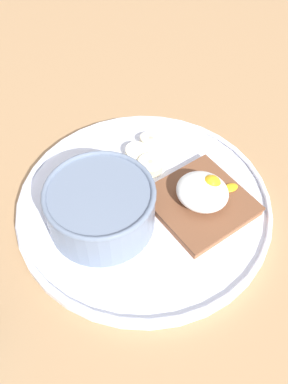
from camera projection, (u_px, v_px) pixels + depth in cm
name	position (u px, v px, depth cm)	size (l,w,h in cm)	color
ground_plane	(144.00, 213.00, 50.94)	(120.00, 120.00, 2.00)	#A57D53
plate	(144.00, 204.00, 49.54)	(29.37, 29.37, 1.60)	white
oatmeal_bowl	(101.00, 207.00, 45.58)	(11.89, 11.89, 5.42)	slate
toast_slice	(200.00, 203.00, 48.54)	(13.35, 13.35, 1.20)	brown
poached_egg	(203.00, 191.00, 46.97)	(6.11, 7.04, 3.34)	white
banana_slice_front	(151.00, 141.00, 54.79)	(2.94, 3.09, 1.59)	beige
banana_slice_left	(136.00, 153.00, 53.49)	(3.65, 3.55, 1.58)	#F0E8C4
banana_slice_back	(151.00, 165.00, 52.14)	(3.53, 3.47, 1.43)	beige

